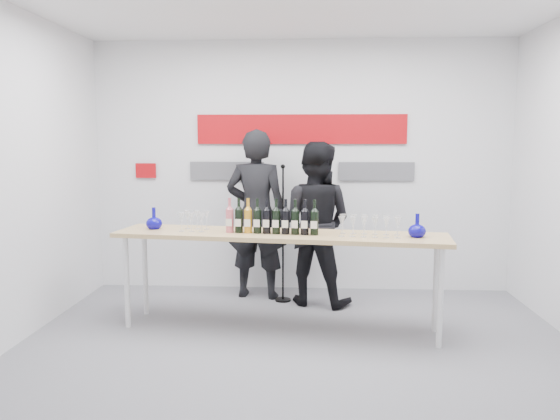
{
  "coord_description": "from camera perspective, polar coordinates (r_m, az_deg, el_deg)",
  "views": [
    {
      "loc": [
        0.11,
        -4.6,
        1.8
      ],
      "look_at": [
        -0.18,
        0.58,
        1.15
      ],
      "focal_mm": 35.0,
      "sensor_mm": 36.0,
      "label": 1
    }
  ],
  "objects": [
    {
      "name": "glasses_right",
      "position": [
        5.06,
        9.35,
        -1.64
      ],
      "size": [
        0.58,
        0.29,
        0.18
      ],
      "color": "silver",
      "rests_on": "tasting_table"
    },
    {
      "name": "tasting_table",
      "position": [
        5.18,
        -0.06,
        -3.19
      ],
      "size": [
        3.2,
        1.03,
        0.94
      ],
      "rotation": [
        0.0,
        0.0,
        -0.13
      ],
      "color": "tan",
      "rests_on": "ground"
    },
    {
      "name": "back_wall",
      "position": [
        6.61,
        2.23,
        4.53
      ],
      "size": [
        5.0,
        0.04,
        3.0
      ],
      "primitive_type": "cube",
      "color": "silver",
      "rests_on": "ground"
    },
    {
      "name": "ground",
      "position": [
        4.94,
        1.72,
        -14.22
      ],
      "size": [
        5.0,
        5.0,
        0.0
      ],
      "primitive_type": "plane",
      "color": "slate",
      "rests_on": "ground"
    },
    {
      "name": "decanter_right",
      "position": [
        5.08,
        14.14,
        -1.56
      ],
      "size": [
        0.16,
        0.16,
        0.21
      ],
      "primitive_type": null,
      "color": "#0B078B",
      "rests_on": "tasting_table"
    },
    {
      "name": "presenter_right",
      "position": [
        6.05,
        3.62,
        -1.42
      ],
      "size": [
        1.04,
        0.92,
        1.8
      ],
      "primitive_type": "imported",
      "rotation": [
        0.0,
        0.0,
        2.83
      ],
      "color": "black",
      "rests_on": "ground"
    },
    {
      "name": "signage",
      "position": [
        6.58,
        1.74,
        7.19
      ],
      "size": [
        3.38,
        0.02,
        0.79
      ],
      "color": "#AA070D",
      "rests_on": "back_wall"
    },
    {
      "name": "decanter_left",
      "position": [
        5.53,
        -13.04,
        -0.83
      ],
      "size": [
        0.16,
        0.16,
        0.21
      ],
      "primitive_type": null,
      "color": "#0B078B",
      "rests_on": "tasting_table"
    },
    {
      "name": "mic_stand",
      "position": [
        6.18,
        0.31,
        -5.25
      ],
      "size": [
        0.18,
        0.18,
        1.56
      ],
      "rotation": [
        0.0,
        0.0,
        -0.41
      ],
      "color": "black",
      "rests_on": "ground"
    },
    {
      "name": "wine_bottles",
      "position": [
        5.1,
        -0.9,
        -0.66
      ],
      "size": [
        0.89,
        0.19,
        0.33
      ],
      "rotation": [
        0.0,
        0.0,
        -0.13
      ],
      "color": "#CC5966",
      "rests_on": "tasting_table"
    },
    {
      "name": "glasses_left",
      "position": [
        5.37,
        -8.96,
        -1.14
      ],
      "size": [
        0.28,
        0.25,
        0.18
      ],
      "color": "silver",
      "rests_on": "tasting_table"
    },
    {
      "name": "presenter_left",
      "position": [
        6.27,
        -2.48,
        -0.46
      ],
      "size": [
        0.76,
        0.56,
        1.94
      ],
      "primitive_type": "imported",
      "rotation": [
        0.0,
        0.0,
        3.01
      ],
      "color": "black",
      "rests_on": "ground"
    }
  ]
}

